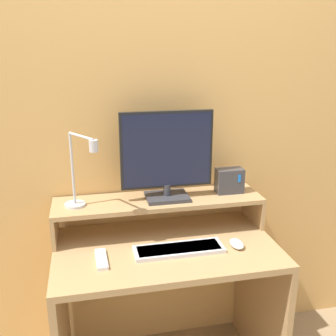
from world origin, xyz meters
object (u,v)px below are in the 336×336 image
Objects in this scene: remote_control at (101,259)px; monitor at (167,156)px; mouse at (237,244)px; keyboard at (179,249)px; router_dock at (229,181)px; desk_lamp at (80,176)px.

monitor is at bearing 35.44° from remote_control.
remote_control is at bearing 179.65° from mouse.
mouse reaches higher than remote_control.
monitor is 1.10× the size of keyboard.
monitor is at bearing -176.92° from router_dock.
router_dock reaches higher than mouse.
monitor is 0.52m from mouse.
keyboard is at bearing -88.48° from monitor.
router_dock is 0.75m from remote_control.
monitor is 0.36m from router_dock.
monitor is 1.26× the size of desk_lamp.
mouse is at bearing -0.35° from remote_control.
mouse is (0.27, -0.02, 0.01)m from keyboard.
router_dock is at bearing 21.22° from remote_control.
router_dock is 0.46m from keyboard.
monitor is 0.44m from keyboard.
mouse is at bearing -3.32° from keyboard.
desk_lamp reaches higher than router_dock.
desk_lamp is at bearing -174.70° from router_dock.
monitor is 0.42m from desk_lamp.
monitor reaches higher than router_dock.
mouse is at bearing -15.89° from desk_lamp.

